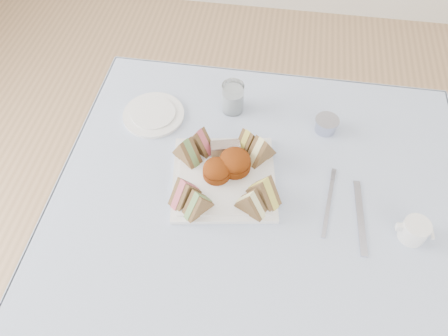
# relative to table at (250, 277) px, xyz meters

# --- Properties ---
(floor) EXTENTS (4.00, 4.00, 0.00)m
(floor) POSITION_rel_table_xyz_m (0.00, 0.00, -0.37)
(floor) COLOR #9E7751
(floor) RESTS_ON ground
(table) EXTENTS (0.90, 0.90, 0.74)m
(table) POSITION_rel_table_xyz_m (0.00, 0.00, 0.00)
(table) COLOR brown
(table) RESTS_ON floor
(tablecloth) EXTENTS (1.02, 1.02, 0.01)m
(tablecloth) POSITION_rel_table_xyz_m (0.00, 0.00, 0.37)
(tablecloth) COLOR #B3C5F6
(tablecloth) RESTS_ON table
(serving_plate) EXTENTS (0.30, 0.30, 0.01)m
(serving_plate) POSITION_rel_table_xyz_m (-0.09, 0.09, 0.38)
(serving_plate) COLOR white
(serving_plate) RESTS_ON tablecloth
(sandwich_fl_a) EXTENTS (0.08, 0.09, 0.07)m
(sandwich_fl_a) POSITION_rel_table_xyz_m (-0.18, 0.01, 0.42)
(sandwich_fl_a) COLOR brown
(sandwich_fl_a) RESTS_ON serving_plate
(sandwich_fl_b) EXTENTS (0.08, 0.08, 0.07)m
(sandwich_fl_b) POSITION_rel_table_xyz_m (-0.14, -0.01, 0.42)
(sandwich_fl_b) COLOR brown
(sandwich_fl_b) RESTS_ON serving_plate
(sandwich_fr_a) EXTENTS (0.09, 0.09, 0.08)m
(sandwich_fr_a) POSITION_rel_table_xyz_m (0.01, 0.04, 0.43)
(sandwich_fr_a) COLOR brown
(sandwich_fr_a) RESTS_ON serving_plate
(sandwich_fr_b) EXTENTS (0.08, 0.07, 0.07)m
(sandwich_fr_b) POSITION_rel_table_xyz_m (-0.02, 0.01, 0.42)
(sandwich_fr_b) COLOR brown
(sandwich_fr_b) RESTS_ON serving_plate
(sandwich_bl_a) EXTENTS (0.09, 0.08, 0.07)m
(sandwich_bl_a) POSITION_rel_table_xyz_m (-0.20, 0.14, 0.42)
(sandwich_bl_a) COLOR brown
(sandwich_bl_a) RESTS_ON serving_plate
(sandwich_bl_b) EXTENTS (0.09, 0.07, 0.07)m
(sandwich_bl_b) POSITION_rel_table_xyz_m (-0.17, 0.17, 0.42)
(sandwich_bl_b) COLOR brown
(sandwich_bl_b) RESTS_ON serving_plate
(sandwich_br_a) EXTENTS (0.08, 0.09, 0.08)m
(sandwich_br_a) POSITION_rel_table_xyz_m (-0.01, 0.17, 0.43)
(sandwich_br_a) COLOR brown
(sandwich_br_a) RESTS_ON serving_plate
(sandwich_br_b) EXTENTS (0.07, 0.08, 0.07)m
(sandwich_br_b) POSITION_rel_table_xyz_m (-0.05, 0.19, 0.42)
(sandwich_br_b) COLOR brown
(sandwich_br_b) RESTS_ON serving_plate
(scone_left) EXTENTS (0.09, 0.09, 0.05)m
(scone_left) POSITION_rel_table_xyz_m (-0.11, 0.09, 0.41)
(scone_left) COLOR maroon
(scone_left) RESTS_ON serving_plate
(scone_right) EXTENTS (0.10, 0.10, 0.05)m
(scone_right) POSITION_rel_table_xyz_m (-0.07, 0.12, 0.41)
(scone_right) COLOR maroon
(scone_right) RESTS_ON serving_plate
(pastry_slice) EXTENTS (0.08, 0.05, 0.04)m
(pastry_slice) POSITION_rel_table_xyz_m (-0.10, 0.17, 0.41)
(pastry_slice) COLOR #CEB88A
(pastry_slice) RESTS_ON serving_plate
(side_plate) EXTENTS (0.21, 0.21, 0.01)m
(side_plate) POSITION_rel_table_xyz_m (-0.33, 0.28, 0.38)
(side_plate) COLOR white
(side_plate) RESTS_ON tablecloth
(water_glass) EXTENTS (0.08, 0.08, 0.09)m
(water_glass) POSITION_rel_table_xyz_m (-0.11, 0.34, 0.42)
(water_glass) COLOR white
(water_glass) RESTS_ON tablecloth
(tea_strainer) EXTENTS (0.08, 0.08, 0.04)m
(tea_strainer) POSITION_rel_table_xyz_m (0.16, 0.30, 0.39)
(tea_strainer) COLOR #A3A6BD
(tea_strainer) RESTS_ON tablecloth
(knife) EXTENTS (0.03, 0.21, 0.00)m
(knife) POSITION_rel_table_xyz_m (0.24, 0.03, 0.38)
(knife) COLOR #A3A6BD
(knife) RESTS_ON tablecloth
(fork) EXTENTS (0.03, 0.17, 0.00)m
(fork) POSITION_rel_table_xyz_m (0.17, 0.05, 0.38)
(fork) COLOR #A3A6BD
(fork) RESTS_ON tablecloth
(creamer_jug) EXTENTS (0.06, 0.06, 0.05)m
(creamer_jug) POSITION_rel_table_xyz_m (0.36, -0.00, 0.40)
(creamer_jug) COLOR white
(creamer_jug) RESTS_ON tablecloth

